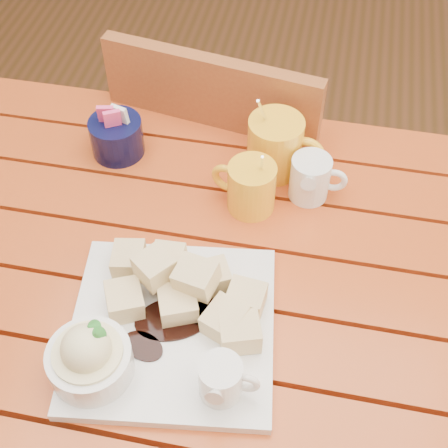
% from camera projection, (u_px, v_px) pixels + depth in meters
% --- Properties ---
extents(ground, '(5.00, 5.00, 0.00)m').
position_uv_depth(ground, '(212.00, 445.00, 1.56)').
color(ground, '#4F3316').
rests_on(ground, ground).
extents(table, '(1.20, 0.79, 0.75)m').
position_uv_depth(table, '(207.00, 305.00, 1.07)').
color(table, '#A73B15').
rests_on(table, ground).
extents(dessert_plate, '(0.33, 0.33, 0.12)m').
position_uv_depth(dessert_plate, '(157.00, 328.00, 0.88)').
color(dessert_plate, white).
rests_on(dessert_plate, table).
extents(coffee_mug_left, '(0.11, 0.08, 0.13)m').
position_uv_depth(coffee_mug_left, '(250.00, 186.00, 1.04)').
color(coffee_mug_left, yellow).
rests_on(coffee_mug_left, table).
extents(coffee_mug_right, '(0.14, 0.10, 0.16)m').
position_uv_depth(coffee_mug_right, '(277.00, 145.00, 1.09)').
color(coffee_mug_right, yellow).
rests_on(coffee_mug_right, table).
extents(cream_pitcher, '(0.10, 0.08, 0.08)m').
position_uv_depth(cream_pitcher, '(311.00, 178.00, 1.05)').
color(cream_pitcher, white).
rests_on(cream_pitcher, table).
extents(sugar_caddy, '(0.10, 0.10, 0.10)m').
position_uv_depth(sugar_caddy, '(117.00, 136.00, 1.13)').
color(sugar_caddy, black).
rests_on(sugar_caddy, table).
extents(chair_far, '(0.49, 0.49, 0.89)m').
position_uv_depth(chair_far, '(230.00, 174.00, 1.47)').
color(chair_far, brown).
rests_on(chair_far, ground).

